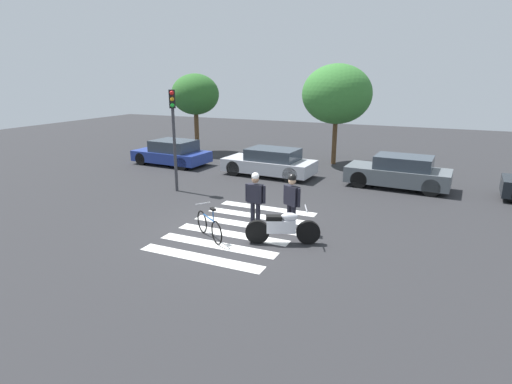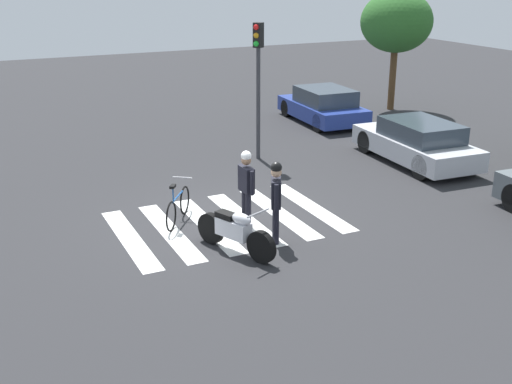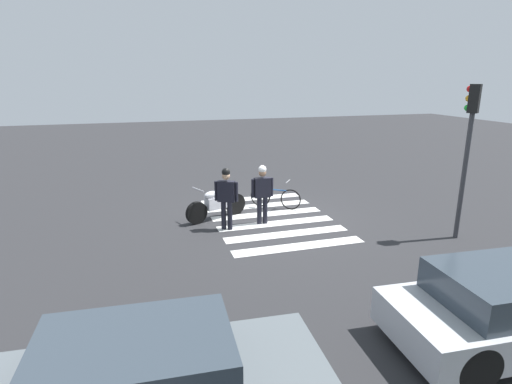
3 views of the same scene
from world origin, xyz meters
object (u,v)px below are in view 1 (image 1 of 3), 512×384
at_px(leaning_bicycle, 209,226).
at_px(car_blue_hatchback, 172,153).
at_px(car_silver_sedan, 270,163).
at_px(police_motorcycle, 283,228).
at_px(car_grey_coupe, 399,172).
at_px(traffic_light_pole, 173,124).
at_px(officer_by_motorcycle, 292,199).
at_px(officer_on_foot, 255,196).

bearing_deg(leaning_bicycle, car_blue_hatchback, 130.90).
bearing_deg(car_silver_sedan, police_motorcycle, -65.15).
distance_m(police_motorcycle, leaning_bicycle, 2.12).
xyz_separation_m(car_grey_coupe, traffic_light_pole, (-8.16, -4.23, 2.06)).
bearing_deg(car_blue_hatchback, car_silver_sedan, -2.20).
distance_m(officer_by_motorcycle, traffic_light_pole, 6.46).
bearing_deg(police_motorcycle, car_blue_hatchback, 140.09).
height_order(police_motorcycle, traffic_light_pole, traffic_light_pole).
bearing_deg(officer_by_motorcycle, officer_on_foot, -171.34).
xyz_separation_m(leaning_bicycle, officer_by_motorcycle, (1.96, 1.49, 0.65)).
xyz_separation_m(car_silver_sedan, car_grey_coupe, (5.72, 0.20, 0.03)).
bearing_deg(car_grey_coupe, police_motorcycle, -106.91).
relative_size(officer_on_foot, car_silver_sedan, 0.40).
height_order(police_motorcycle, car_blue_hatchback, car_blue_hatchback).
distance_m(officer_by_motorcycle, car_silver_sedan, 7.22).
bearing_deg(officer_on_foot, leaning_bicycle, -122.99).
relative_size(car_blue_hatchback, car_silver_sedan, 0.93).
bearing_deg(officer_by_motorcycle, leaning_bicycle, -142.78).
bearing_deg(car_blue_hatchback, car_grey_coupe, -0.09).
xyz_separation_m(police_motorcycle, officer_by_motorcycle, (-0.09, 0.98, 0.56)).
bearing_deg(officer_by_motorcycle, car_blue_hatchback, 143.64).
bearing_deg(traffic_light_pole, officer_by_motorcycle, -22.33).
bearing_deg(police_motorcycle, officer_by_motorcycle, 95.22).
relative_size(officer_on_foot, traffic_light_pole, 0.44).
distance_m(officer_on_foot, car_silver_sedan, 6.94).
height_order(police_motorcycle, officer_on_foot, officer_on_foot).
relative_size(leaning_bicycle, car_grey_coupe, 0.34).
height_order(officer_on_foot, car_blue_hatchback, officer_on_foot).
bearing_deg(officer_by_motorcycle, car_grey_coupe, 70.07).
distance_m(police_motorcycle, traffic_light_pole, 7.11).
relative_size(car_silver_sedan, car_grey_coupe, 1.03).
bearing_deg(car_silver_sedan, traffic_light_pole, -121.28).
height_order(officer_by_motorcycle, car_silver_sedan, officer_by_motorcycle).
xyz_separation_m(police_motorcycle, leaning_bicycle, (-2.05, -0.52, -0.09)).
height_order(officer_by_motorcycle, car_blue_hatchback, officer_by_motorcycle).
xyz_separation_m(officer_by_motorcycle, car_blue_hatchback, (-8.99, 6.61, -0.41)).
bearing_deg(car_grey_coupe, car_silver_sedan, -177.99).
distance_m(police_motorcycle, car_silver_sedan, 8.13).
bearing_deg(officer_on_foot, car_blue_hatchback, 139.28).
bearing_deg(traffic_light_pole, car_blue_hatchback, 127.13).
relative_size(leaning_bicycle, officer_on_foot, 0.81).
xyz_separation_m(car_blue_hatchback, car_grey_coupe, (11.38, -0.02, 0.04)).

